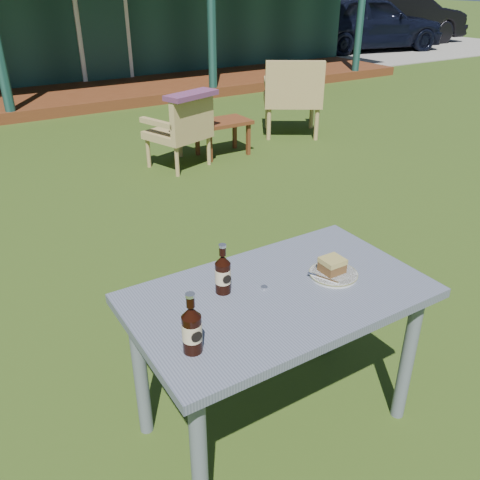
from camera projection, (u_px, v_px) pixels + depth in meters
ground at (143, 271)px, 3.57m from camera, size 80.00×80.00×0.00m
gravel_strip at (368, 46)px, 14.88m from camera, size 9.00×6.00×0.02m
car_near at (367, 23)px, 13.68m from camera, size 4.47×2.48×1.44m
car_far at (398, 18)px, 15.10m from camera, size 4.45×1.77×1.44m
cafe_table at (279, 312)px, 2.08m from camera, size 1.20×0.70×0.72m
plate at (333, 274)px, 2.13m from camera, size 0.20×0.20×0.01m
cake_slice at (332, 265)px, 2.13m from camera, size 0.09×0.09×0.06m
fork at (323, 278)px, 2.09m from camera, size 0.07×0.13×0.00m
cola_bottle_near at (223, 273)px, 1.99m from camera, size 0.06×0.07×0.21m
cola_bottle_far at (192, 329)px, 1.67m from camera, size 0.07×0.07×0.23m
bottle_cap at (264, 287)px, 2.05m from camera, size 0.03×0.03×0.01m
armchair_left at (182, 128)px, 5.30m from camera, size 0.70×0.68×0.76m
armchair_right at (293, 93)px, 6.34m from camera, size 0.95×0.94×0.95m
floral_throw at (191, 95)px, 5.05m from camera, size 0.62×0.39×0.05m
side_table at (223, 126)px, 5.73m from camera, size 0.60×0.40×0.40m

